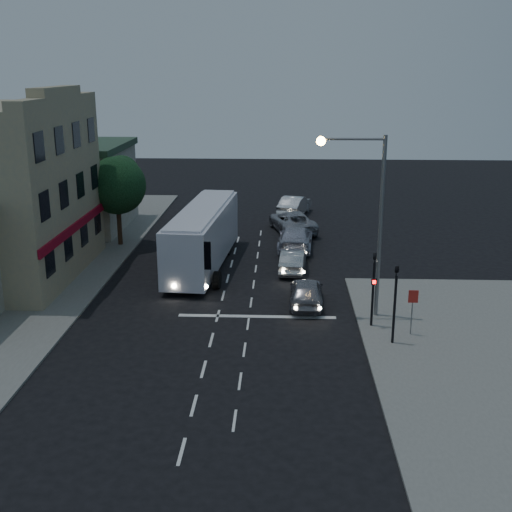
{
  "coord_description": "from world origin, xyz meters",
  "views": [
    {
      "loc": [
        3.22,
        -28.29,
        12.17
      ],
      "look_at": [
        1.81,
        5.39,
        2.2
      ],
      "focal_mm": 45.0,
      "sensor_mm": 36.0,
      "label": 1
    }
  ],
  "objects_px": {
    "car_suv": "(306,292)",
    "car_sedan_a": "(293,261)",
    "car_sedan_b": "(295,238)",
    "traffic_signal_main": "(374,281)",
    "tour_bus": "(203,235)",
    "streetlight": "(368,206)",
    "car_sedan_c": "(292,222)",
    "traffic_signal_side": "(395,295)",
    "car_extra": "(294,205)",
    "regulatory_sign": "(413,305)",
    "street_tree": "(117,183)"
  },
  "relations": [
    {
      "from": "streetlight",
      "to": "street_tree",
      "type": "distance_m",
      "value": 20.19
    },
    {
      "from": "car_extra",
      "to": "regulatory_sign",
      "type": "relative_size",
      "value": 2.3
    },
    {
      "from": "car_sedan_c",
      "to": "traffic_signal_main",
      "type": "bearing_deg",
      "value": 85.98
    },
    {
      "from": "car_sedan_c",
      "to": "traffic_signal_side",
      "type": "xyz_separation_m",
      "value": [
        4.29,
        -20.74,
        1.62
      ]
    },
    {
      "from": "street_tree",
      "to": "car_sedan_a",
      "type": "bearing_deg",
      "value": -24.21
    },
    {
      "from": "car_suv",
      "to": "traffic_signal_side",
      "type": "xyz_separation_m",
      "value": [
        3.75,
        -5.0,
        1.69
      ]
    },
    {
      "from": "car_suv",
      "to": "car_sedan_b",
      "type": "bearing_deg",
      "value": -85.79
    },
    {
      "from": "traffic_signal_side",
      "to": "streetlight",
      "type": "xyz_separation_m",
      "value": [
        -0.96,
        3.4,
        3.31
      ]
    },
    {
      "from": "car_sedan_c",
      "to": "traffic_signal_main",
      "type": "relative_size",
      "value": 1.41
    },
    {
      "from": "car_extra",
      "to": "regulatory_sign",
      "type": "xyz_separation_m",
      "value": [
        5.06,
        -25.57,
        0.76
      ]
    },
    {
      "from": "car_sedan_b",
      "to": "traffic_signal_main",
      "type": "height_order",
      "value": "traffic_signal_main"
    },
    {
      "from": "car_sedan_c",
      "to": "streetlight",
      "type": "relative_size",
      "value": 0.64
    },
    {
      "from": "traffic_signal_main",
      "to": "tour_bus",
      "type": "bearing_deg",
      "value": 133.89
    },
    {
      "from": "tour_bus",
      "to": "car_sedan_c",
      "type": "distance_m",
      "value": 10.81
    },
    {
      "from": "car_sedan_c",
      "to": "car_sedan_a",
      "type": "bearing_deg",
      "value": 74.55
    },
    {
      "from": "car_suv",
      "to": "car_sedan_a",
      "type": "xyz_separation_m",
      "value": [
        -0.64,
        5.78,
        -0.05
      ]
    },
    {
      "from": "tour_bus",
      "to": "streetlight",
      "type": "height_order",
      "value": "streetlight"
    },
    {
      "from": "car_suv",
      "to": "car_sedan_a",
      "type": "bearing_deg",
      "value": -81.66
    },
    {
      "from": "tour_bus",
      "to": "street_tree",
      "type": "distance_m",
      "value": 8.29
    },
    {
      "from": "car_extra",
      "to": "traffic_signal_side",
      "type": "height_order",
      "value": "traffic_signal_side"
    },
    {
      "from": "car_sedan_c",
      "to": "car_extra",
      "type": "bearing_deg",
      "value": -107.17
    },
    {
      "from": "car_sedan_b",
      "to": "regulatory_sign",
      "type": "distance_m",
      "value": 15.59
    },
    {
      "from": "streetlight",
      "to": "car_sedan_a",
      "type": "bearing_deg",
      "value": 114.99
    },
    {
      "from": "tour_bus",
      "to": "car_sedan_b",
      "type": "xyz_separation_m",
      "value": [
        5.87,
        3.97,
        -1.23
      ]
    },
    {
      "from": "streetlight",
      "to": "traffic_signal_main",
      "type": "bearing_deg",
      "value": -79.8
    },
    {
      "from": "car_extra",
      "to": "street_tree",
      "type": "height_order",
      "value": "street_tree"
    },
    {
      "from": "car_sedan_b",
      "to": "traffic_signal_side",
      "type": "height_order",
      "value": "traffic_signal_side"
    },
    {
      "from": "car_sedan_b",
      "to": "car_sedan_c",
      "type": "xyz_separation_m",
      "value": [
        -0.13,
        5.1,
        -0.01
      ]
    },
    {
      "from": "tour_bus",
      "to": "regulatory_sign",
      "type": "relative_size",
      "value": 5.68
    },
    {
      "from": "tour_bus",
      "to": "street_tree",
      "type": "relative_size",
      "value": 2.01
    },
    {
      "from": "tour_bus",
      "to": "car_suv",
      "type": "distance_m",
      "value": 9.26
    },
    {
      "from": "car_extra",
      "to": "regulatory_sign",
      "type": "bearing_deg",
      "value": 116.95
    },
    {
      "from": "traffic_signal_side",
      "to": "car_suv",
      "type": "bearing_deg",
      "value": 126.88
    },
    {
      "from": "streetlight",
      "to": "regulatory_sign",
      "type": "bearing_deg",
      "value": -51.25
    },
    {
      "from": "car_suv",
      "to": "car_sedan_b",
      "type": "distance_m",
      "value": 10.66
    },
    {
      "from": "traffic_signal_side",
      "to": "regulatory_sign",
      "type": "distance_m",
      "value": 1.61
    },
    {
      "from": "car_suv",
      "to": "street_tree",
      "type": "relative_size",
      "value": 0.69
    },
    {
      "from": "car_suv",
      "to": "traffic_signal_main",
      "type": "height_order",
      "value": "traffic_signal_main"
    },
    {
      "from": "car_sedan_b",
      "to": "street_tree",
      "type": "bearing_deg",
      "value": 0.82
    },
    {
      "from": "car_sedan_b",
      "to": "car_sedan_c",
      "type": "relative_size",
      "value": 0.97
    },
    {
      "from": "car_sedan_b",
      "to": "traffic_signal_side",
      "type": "relative_size",
      "value": 1.37
    },
    {
      "from": "car_extra",
      "to": "tour_bus",
      "type": "bearing_deg",
      "value": 83.87
    },
    {
      "from": "traffic_signal_side",
      "to": "street_tree",
      "type": "bearing_deg",
      "value": 135.5
    },
    {
      "from": "car_suv",
      "to": "car_sedan_c",
      "type": "xyz_separation_m",
      "value": [
        -0.54,
        15.74,
        0.07
      ]
    },
    {
      "from": "traffic_signal_main",
      "to": "streetlight",
      "type": "height_order",
      "value": "streetlight"
    },
    {
      "from": "regulatory_sign",
      "to": "traffic_signal_main",
      "type": "bearing_deg",
      "value": 149.16
    },
    {
      "from": "car_sedan_a",
      "to": "street_tree",
      "type": "distance_m",
      "value": 13.82
    },
    {
      "from": "car_sedan_b",
      "to": "traffic_signal_main",
      "type": "distance_m",
      "value": 14.19
    },
    {
      "from": "car_suv",
      "to": "traffic_signal_side",
      "type": "relative_size",
      "value": 1.05
    },
    {
      "from": "tour_bus",
      "to": "car_sedan_a",
      "type": "relative_size",
      "value": 3.01
    }
  ]
}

